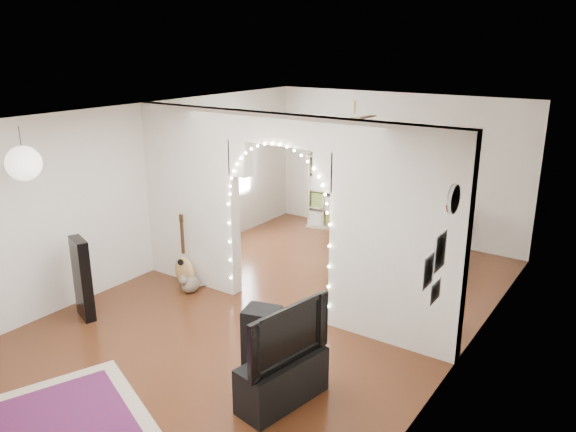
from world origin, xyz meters
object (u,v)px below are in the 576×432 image
Objects in this scene: acoustic_guitar at (184,260)px; dining_table at (428,210)px; floor_speaker at (262,349)px; media_console at (282,380)px; bookcase at (344,193)px; dining_chair_left at (384,249)px; dining_chair_right at (373,230)px.

acoustic_guitar reaches higher than dining_table.
floor_speaker reaches higher than media_console.
dining_chair_left is (1.49, -1.28, -0.46)m from bookcase.
bookcase is at bearing 138.86° from dining_chair_right.
floor_speaker is 0.39m from media_console.
dining_table is at bearing 104.43° from dining_chair_left.
dining_table is at bearing -15.37° from bookcase.
dining_chair_left is at bearing 80.75° from floor_speaker.
bookcase is at bearing 94.82° from floor_speaker.
bookcase is 1.72m from dining_table.
floor_speaker is 3.95m from dining_chair_left.
dining_chair_left is (-0.24, -1.28, -0.40)m from dining_table.
acoustic_guitar is at bearing 135.29° from floor_speaker.
bookcase is at bearing 66.04° from acoustic_guitar.
media_console is at bearing -41.86° from acoustic_guitar.
dining_chair_right is (-1.30, 4.78, 0.03)m from media_console.
bookcase is 2.37× the size of dining_chair_right.
dining_chair_left is 0.97m from dining_chair_right.
bookcase is 1.18× the size of dining_table.
acoustic_guitar reaches higher than media_console.
dining_chair_left is at bearing 110.86° from media_console.
bookcase is 2.01m from dining_chair_left.
media_console is 4.96m from dining_chair_right.
floor_speaker reaches higher than dining_table.
acoustic_guitar is at bearing -115.56° from bookcase.
media_console is at bearing -86.67° from dining_chair_right.
dining_chair_left is at bearing 35.08° from acoustic_guitar.
dining_chair_left is at bearing -64.97° from dining_chair_right.
media_console is 0.80× the size of dining_table.
acoustic_guitar is 1.55× the size of dining_chair_right.
acoustic_guitar reaches higher than floor_speaker.
bookcase is at bearing 164.28° from dining_chair_left.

